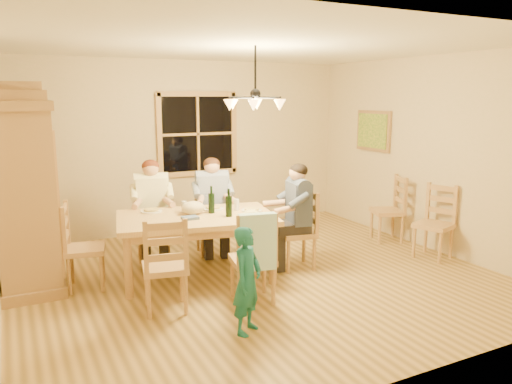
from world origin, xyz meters
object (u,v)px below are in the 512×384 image
adult_slate_man (297,203)px  wine_bottle_b (229,203)px  armoire (25,194)px  dining_table (196,224)px  chair_far_right (213,232)px  chair_spare_front (433,236)px  chair_near_right (252,273)px  adult_plaid_man (212,194)px  chair_near_left (166,282)px  chair_end_right (296,244)px  chandelier (255,102)px  chair_end_left (86,262)px  adult_woman (152,197)px  child (247,280)px  chair_far_left (153,236)px  wine_bottle_a (211,200)px  chair_spare_back (387,221)px

adult_slate_man → wine_bottle_b: adult_slate_man is taller
armoire → dining_table: (1.80, -0.69, -0.40)m
chair_far_right → adult_slate_man: adult_slate_man is taller
dining_table → chair_spare_front: bearing=-13.5°
chair_near_right → adult_plaid_man: (0.23, 1.71, 0.54)m
chair_near_left → chair_end_right: size_ratio=1.00×
chandelier → chair_far_right: chandelier is taller
armoire → dining_table: armoire is taller
chair_end_left → adult_woman: 1.30m
chair_end_left → child: child is taller
chair_near_left → child: size_ratio=0.99×
chair_near_left → adult_plaid_man: (1.13, 1.53, 0.54)m
chair_near_left → chair_end_right: same height
adult_slate_man → chair_far_left: bearing=63.4°
adult_slate_man → armoire: bearing=84.0°
chair_near_left → wine_bottle_a: size_ratio=3.00×
chandelier → chair_spare_back: 3.06m
dining_table → child: bearing=-93.0°
chair_end_right → wine_bottle_b: wine_bottle_b is taller
chair_end_left → chair_end_right: 2.53m
chair_near_right → wine_bottle_b: bearing=97.3°
chair_far_left → chair_far_right: size_ratio=1.00×
wine_bottle_b → chair_spare_front: size_ratio=0.33×
dining_table → chair_far_left: (-0.28, 0.93, -0.36)m
adult_woman → child: bearing=105.7°
wine_bottle_a → wine_bottle_b: size_ratio=1.00×
adult_plaid_man → wine_bottle_b: adult_plaid_man is taller
chair_end_right → adult_slate_man: adult_slate_man is taller
chandelier → chair_end_left: (-1.87, 0.56, -1.77)m
adult_woman → chair_spare_front: 3.79m
armoire → chair_spare_front: armoire is taller
chair_far_left → adult_plaid_man: adult_plaid_man is taller
dining_table → adult_woman: bearing=106.7°
chair_spare_back → chair_far_right: bearing=97.3°
adult_plaid_man → chair_end_left: bearing=28.0°
armoire → chair_near_right: size_ratio=2.32×
chair_near_right → chair_spare_back: same height
chair_spare_front → chair_spare_back: bearing=-19.2°
armoire → chair_far_right: (2.31, 0.08, -0.75)m
chair_far_right → chair_spare_front: same height
adult_woman → child: (0.20, -2.49, -0.34)m
chair_end_left → chair_near_left: bearing=43.3°
chair_end_right → dining_table: bearing=90.0°
chair_far_right → chair_spare_front: (2.56, -1.51, 0.00)m
adult_slate_man → chair_spare_back: (1.83, 0.42, -0.54)m
adult_slate_man → wine_bottle_a: bearing=85.5°
chair_far_right → wine_bottle_a: bearing=78.8°
chair_far_left → chair_end_right: size_ratio=1.00×
chair_end_right → wine_bottle_a: bearing=85.5°
adult_plaid_man → chair_spare_back: bearing=178.0°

